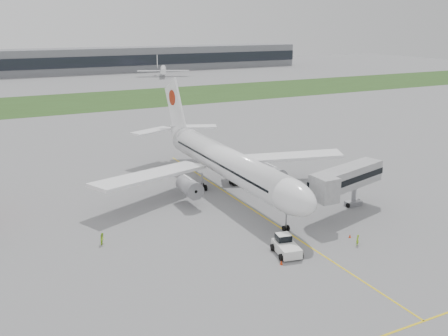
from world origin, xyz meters
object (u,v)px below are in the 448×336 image
airliner (224,160)px  jet_bridge (344,180)px  ground_crew_near (357,240)px  pushback_tug (286,246)px

airliner → jet_bridge: bearing=-56.6°
airliner → ground_crew_near: (6.00, -28.06, -4.90)m
ground_crew_near → airliner: bearing=-96.8°
pushback_tug → ground_crew_near: pushback_tug is taller
airliner → jet_bridge: airliner is taller
pushback_tug → jet_bridge: bearing=37.9°
airliner → jet_bridge: (11.75, -17.83, -0.14)m
pushback_tug → jet_bridge: jet_bridge is taller
pushback_tug → jet_bridge: (15.69, 7.91, 4.46)m
pushback_tug → ground_crew_near: size_ratio=3.22×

